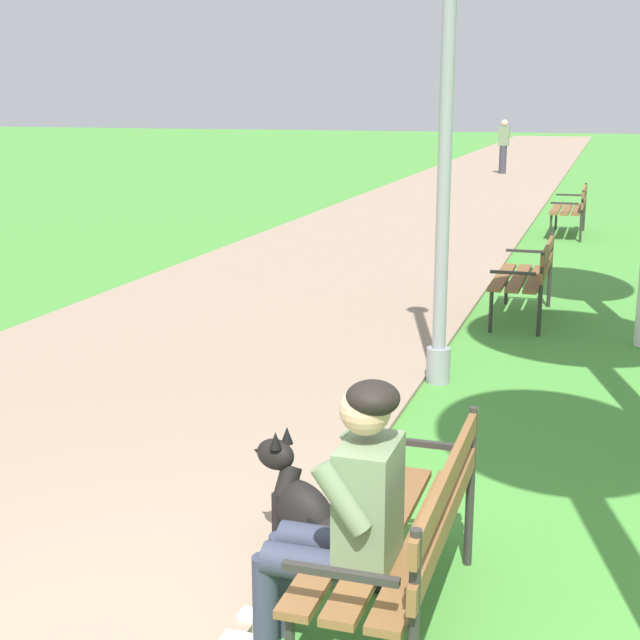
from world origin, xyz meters
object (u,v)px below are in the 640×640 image
object	(u,v)px
park_bench_mid	(529,273)
pedestrian_distant	(503,147)
lamp_post_near	(446,128)
park_bench_far	(572,206)
dog_black	(312,521)
person_seated_on_near_bench	(343,510)
park_bench_near	(406,526)

from	to	relation	value
park_bench_mid	pedestrian_distant	size ratio (longest dim) A/B	0.91
lamp_post_near	pedestrian_distant	size ratio (longest dim) A/B	2.46
park_bench_far	park_bench_mid	bearing A→B (deg)	-91.34
dog_black	pedestrian_distant	bearing A→B (deg)	94.51
park_bench_mid	person_seated_on_near_bench	world-z (taller)	person_seated_on_near_bench
person_seated_on_near_bench	pedestrian_distant	size ratio (longest dim) A/B	0.76
person_seated_on_near_bench	pedestrian_distant	distance (m)	25.43
person_seated_on_near_bench	lamp_post_near	world-z (taller)	lamp_post_near
park_bench_mid	dog_black	distance (m)	5.84
dog_black	lamp_post_near	size ratio (longest dim) A/B	0.20
park_bench_far	lamp_post_near	xyz separation A→B (m)	(-0.65, -8.96, 1.59)
dog_black	pedestrian_distant	world-z (taller)	pedestrian_distant
park_bench_mid	dog_black	xyz separation A→B (m)	(-0.53, -5.81, -0.25)
park_bench_near	lamp_post_near	xyz separation A→B (m)	(-0.53, 3.71, 1.59)
park_bench_mid	pedestrian_distant	bearing A→B (deg)	97.49
park_bench_mid	lamp_post_near	xyz separation A→B (m)	(-0.50, -2.51, 1.59)
park_bench_mid	pedestrian_distant	distance (m)	18.99
park_bench_far	person_seated_on_near_bench	xyz separation A→B (m)	(-0.32, -12.95, 0.17)
park_bench_far	person_seated_on_near_bench	world-z (taller)	person_seated_on_near_bench
park_bench_near	person_seated_on_near_bench	world-z (taller)	person_seated_on_near_bench
dog_black	park_bench_mid	bearing A→B (deg)	84.75
person_seated_on_near_bench	lamp_post_near	distance (m)	4.25
park_bench_near	person_seated_on_near_bench	xyz separation A→B (m)	(-0.21, -0.28, 0.17)
park_bench_near	pedestrian_distant	size ratio (longest dim) A/B	0.91
park_bench_near	pedestrian_distant	distance (m)	25.17
person_seated_on_near_bench	lamp_post_near	size ratio (longest dim) A/B	0.31
pedestrian_distant	lamp_post_near	bearing A→B (deg)	-84.71
pedestrian_distant	park_bench_near	bearing A→B (deg)	-84.28
person_seated_on_near_bench	park_bench_far	bearing A→B (deg)	88.57
dog_black	lamp_post_near	xyz separation A→B (m)	(0.04, 3.30, 1.84)
person_seated_on_near_bench	pedestrian_distant	world-z (taller)	pedestrian_distant
person_seated_on_near_bench	park_bench_mid	bearing A→B (deg)	88.49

